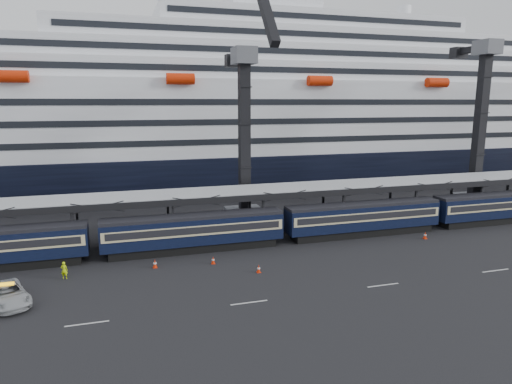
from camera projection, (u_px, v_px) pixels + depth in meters
ground at (481, 255)px, 46.95m from camera, size 260.00×260.00×0.00m
train at (388, 215)px, 54.60m from camera, size 133.05×3.00×4.05m
canopy at (403, 182)px, 59.08m from camera, size 130.00×6.25×5.53m
cruise_ship at (302, 119)px, 87.44m from camera, size 214.09×28.84×34.00m
crane_dark_near at (245, 131)px, 56.43m from camera, size 4.50×17.75×35.08m
crane_dark_mid at (483, 117)px, 65.13m from camera, size 4.50×18.24×39.64m
pickup_truck at (7, 295)px, 35.43m from camera, size 4.61×6.25×1.58m
worker at (64, 270)px, 40.55m from camera, size 0.66×0.52×1.59m
traffic_cone_a at (155, 263)px, 43.32m from camera, size 0.42×0.42×0.84m
traffic_cone_b at (213, 260)px, 44.40m from camera, size 0.38×0.38×0.76m
traffic_cone_c at (259, 269)px, 42.11m from camera, size 0.38×0.38×0.77m
traffic_cone_d at (425, 235)px, 52.53m from camera, size 0.42×0.42×0.84m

